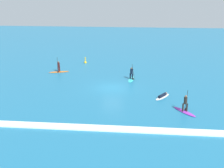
% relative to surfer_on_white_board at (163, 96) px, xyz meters
% --- Properties ---
extents(ground_plane, '(120.00, 120.00, 0.00)m').
position_rel_surfer_on_white_board_xyz_m(ground_plane, '(-6.02, 2.65, -0.16)').
color(ground_plane, '#1E6B93').
rests_on(ground_plane, ground).
extents(surfer_on_white_board, '(2.06, 2.54, 0.41)m').
position_rel_surfer_on_white_board_xyz_m(surfer_on_white_board, '(0.00, 0.00, 0.00)').
color(surfer_on_white_board, white).
rests_on(surfer_on_white_board, ground_plane).
extents(surfer_on_orange_board, '(3.01, 1.52, 2.33)m').
position_rel_surfer_on_white_board_xyz_m(surfer_on_orange_board, '(-14.50, 8.86, 0.31)').
color(surfer_on_orange_board, orange).
rests_on(surfer_on_orange_board, ground_plane).
extents(surfer_on_purple_board, '(2.23, 2.67, 2.21)m').
position_rel_surfer_on_white_board_xyz_m(surfer_on_purple_board, '(1.86, -3.92, 0.30)').
color(surfer_on_purple_board, purple).
rests_on(surfer_on_purple_board, ground_plane).
extents(surfer_on_teal_board, '(1.06, 2.98, 2.23)m').
position_rel_surfer_on_white_board_xyz_m(surfer_on_teal_board, '(-3.72, 6.23, 0.30)').
color(surfer_on_teal_board, '#33C6CC').
rests_on(surfer_on_teal_board, ground_plane).
extents(marker_buoy, '(0.42, 0.42, 1.09)m').
position_rel_surfer_on_white_board_xyz_m(marker_buoy, '(-11.59, 14.58, 0.03)').
color(marker_buoy, yellow).
rests_on(marker_buoy, ground_plane).
extents(wave_crest, '(22.74, 0.90, 0.18)m').
position_rel_surfer_on_white_board_xyz_m(wave_crest, '(-6.02, -8.24, -0.07)').
color(wave_crest, white).
rests_on(wave_crest, ground_plane).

